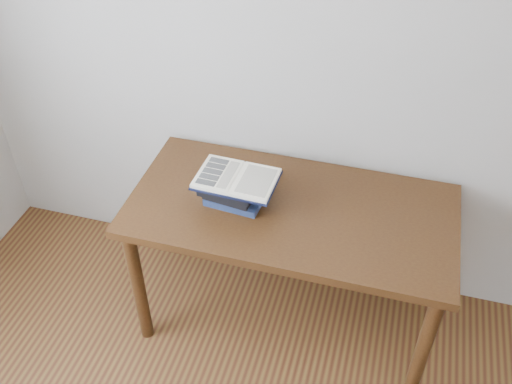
% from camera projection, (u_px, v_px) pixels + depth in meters
% --- Properties ---
extents(room_shell, '(3.54, 3.54, 2.62)m').
position_uv_depth(room_shell, '(88.00, 371.00, 0.75)').
color(room_shell, '#B0ACA6').
rests_on(room_shell, ground).
extents(desk, '(1.35, 0.67, 0.72)m').
position_uv_depth(desk, '(290.00, 225.00, 2.40)').
color(desk, '#3F270F').
rests_on(desk, ground).
extents(book_stack, '(0.26, 0.17, 0.12)m').
position_uv_depth(book_stack, '(232.00, 189.00, 2.33)').
color(book_stack, '#1A214E').
rests_on(book_stack, desk).
extents(open_book, '(0.33, 0.24, 0.03)m').
position_uv_depth(open_book, '(237.00, 179.00, 2.27)').
color(open_book, black).
rests_on(open_book, book_stack).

